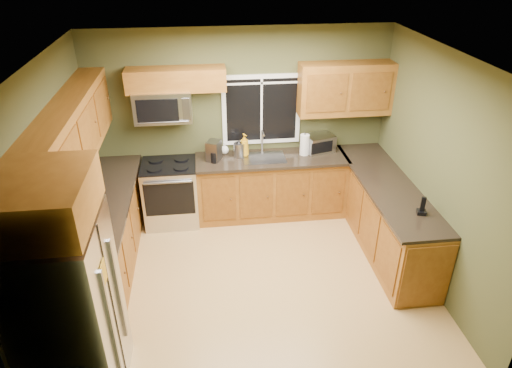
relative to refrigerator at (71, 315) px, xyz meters
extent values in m
plane|color=tan|center=(1.74, 1.30, -0.90)|extent=(4.20, 4.20, 0.00)
plane|color=white|center=(1.74, 1.30, 1.80)|extent=(4.20, 4.20, 0.00)
plane|color=#444726|center=(1.74, 3.10, 0.45)|extent=(4.20, 0.00, 4.20)
plane|color=#444726|center=(1.74, -0.50, 0.45)|extent=(4.20, 0.00, 4.20)
plane|color=#444726|center=(-0.36, 1.30, 0.45)|extent=(0.00, 3.60, 3.60)
plane|color=#444726|center=(3.84, 1.30, 0.45)|extent=(0.00, 3.60, 3.60)
cube|color=white|center=(2.04, 3.09, 0.65)|extent=(1.12, 0.03, 1.02)
cube|color=black|center=(2.04, 3.08, 0.65)|extent=(1.00, 0.01, 0.90)
cube|color=white|center=(2.04, 3.07, 0.65)|extent=(0.03, 0.01, 0.90)
cube|color=white|center=(2.04, 3.07, 1.04)|extent=(1.00, 0.01, 0.03)
cube|color=brown|center=(-0.06, 1.78, -0.45)|extent=(0.60, 2.65, 0.90)
cube|color=black|center=(-0.04, 1.78, 0.02)|extent=(0.65, 2.65, 0.04)
cube|color=brown|center=(2.15, 2.80, -0.45)|extent=(2.17, 0.60, 0.90)
cube|color=black|center=(2.15, 2.78, 0.02)|extent=(2.17, 0.65, 0.04)
cube|color=brown|center=(3.54, 1.85, -0.45)|extent=(0.60, 2.50, 0.90)
cube|color=brown|center=(3.54, 0.59, -0.45)|extent=(0.56, 0.02, 0.82)
cube|color=black|center=(3.51, 1.85, 0.02)|extent=(0.65, 2.50, 0.04)
cube|color=brown|center=(-0.20, 1.78, 0.96)|extent=(0.33, 2.65, 0.72)
cube|color=brown|center=(0.89, 2.94, 1.17)|extent=(1.30, 0.33, 0.30)
cube|color=brown|center=(3.19, 2.94, 0.96)|extent=(1.30, 0.33, 0.72)
cube|color=brown|center=(0.00, 0.00, 1.13)|extent=(0.72, 0.90, 0.38)
cube|color=#B7B7BC|center=(0.00, 0.00, 0.00)|extent=(0.72, 0.90, 1.80)
cube|color=slate|center=(0.37, -0.20, 0.05)|extent=(0.03, 0.04, 1.10)
cube|color=slate|center=(0.37, 0.20, 0.05)|extent=(0.03, 0.04, 1.10)
cube|color=black|center=(0.36, 0.00, 0.00)|extent=(0.01, 0.02, 1.78)
cube|color=#C28812|center=(0.37, -0.10, 0.50)|extent=(0.01, 0.14, 0.20)
cube|color=#B7B7BC|center=(0.69, 2.78, -0.45)|extent=(0.76, 0.65, 0.90)
cube|color=black|center=(0.69, 2.78, 0.00)|extent=(0.76, 0.64, 0.03)
cube|color=black|center=(0.69, 2.45, -0.35)|extent=(0.68, 0.02, 0.50)
cylinder|color=slate|center=(0.69, 2.43, -0.08)|extent=(0.64, 0.04, 0.04)
cylinder|color=black|center=(0.51, 2.64, 0.03)|extent=(0.20, 0.20, 0.01)
cylinder|color=black|center=(0.87, 2.64, 0.03)|extent=(0.20, 0.20, 0.01)
cylinder|color=black|center=(0.51, 2.92, 0.03)|extent=(0.20, 0.20, 0.01)
cylinder|color=black|center=(0.87, 2.92, 0.03)|extent=(0.20, 0.20, 0.01)
cube|color=#B7B7BC|center=(0.69, 2.91, 0.83)|extent=(0.76, 0.38, 0.42)
cube|color=black|center=(0.63, 2.72, 0.83)|extent=(0.54, 0.01, 0.30)
cube|color=slate|center=(1.00, 2.72, 0.83)|extent=(0.10, 0.01, 0.30)
cylinder|color=slate|center=(0.69, 2.70, 0.67)|extent=(0.66, 0.02, 0.02)
cube|color=slate|center=(2.04, 2.78, 0.03)|extent=(0.60, 0.42, 0.02)
cylinder|color=#B7B7BC|center=(2.04, 2.98, 0.21)|extent=(0.03, 0.03, 0.34)
cylinder|color=#B7B7BC|center=(2.04, 2.90, 0.37)|extent=(0.03, 0.18, 0.03)
cube|color=#B7B7BC|center=(2.87, 2.92, 0.16)|extent=(0.46, 0.39, 0.25)
cube|color=black|center=(2.87, 2.77, 0.16)|extent=(0.33, 0.10, 0.17)
cube|color=slate|center=(1.33, 2.80, 0.18)|extent=(0.24, 0.26, 0.29)
cylinder|color=black|center=(1.33, 2.73, 0.12)|extent=(0.14, 0.14, 0.15)
cylinder|color=#B7B7BC|center=(1.69, 2.84, 0.15)|extent=(0.15, 0.15, 0.22)
cone|color=black|center=(1.69, 2.84, 0.28)|extent=(0.10, 0.10, 0.06)
cylinder|color=white|center=(2.63, 2.83, 0.19)|extent=(0.17, 0.17, 0.30)
cylinder|color=slate|center=(2.63, 2.83, 0.35)|extent=(0.03, 0.03, 0.04)
imported|color=#C28812|center=(1.77, 2.89, 0.21)|extent=(0.17, 0.17, 0.33)
imported|color=white|center=(1.49, 3.00, 0.12)|extent=(0.16, 0.16, 0.16)
cube|color=black|center=(3.62, 1.10, 0.06)|extent=(0.12, 0.12, 0.04)
cube|color=black|center=(3.62, 1.10, 0.17)|extent=(0.06, 0.05, 0.18)
camera|label=1|loc=(1.23, -3.03, 2.85)|focal=32.00mm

